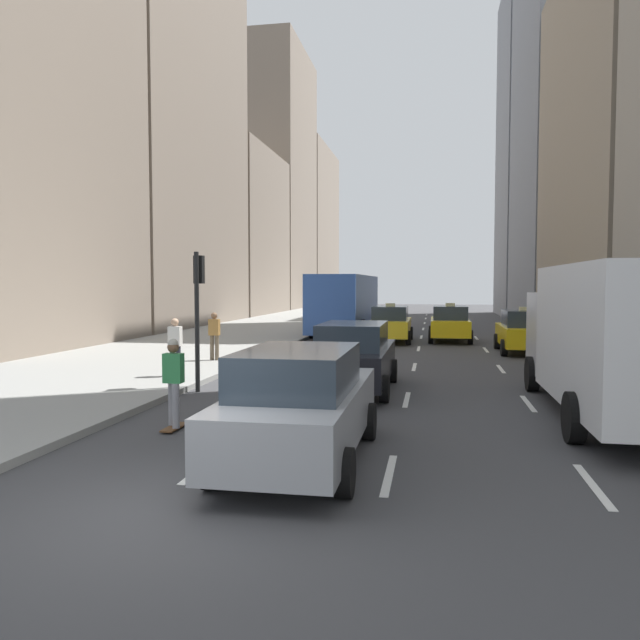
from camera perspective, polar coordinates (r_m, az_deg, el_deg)
name	(u,v)px	position (r m, az deg, el deg)	size (l,w,h in m)	color
ground_plane	(163,512)	(8.16, -14.14, -16.69)	(160.00, 160.00, 0.00)	#3D3D3F
sidewalk_left	(250,332)	(35.57, -6.37, -1.08)	(8.00, 66.00, 0.15)	gray
lane_markings	(420,342)	(30.10, 9.14, -2.02)	(5.72, 56.00, 0.01)	white
building_row_left	(205,139)	(50.06, -10.45, 15.92)	(6.00, 88.22, 35.31)	#4C515B
building_row_right	(607,54)	(38.40, 24.77, 21.22)	(6.00, 57.55, 36.19)	gray
taxi_lead	(450,323)	(30.77, 11.79, -0.30)	(2.02, 4.40, 1.87)	yellow
taxi_second	(524,331)	(26.39, 18.13, -0.98)	(2.02, 4.40, 1.87)	yellow
taxi_third	(391,324)	(29.94, 6.47, -0.35)	(2.02, 4.40, 1.87)	yellow
sedan_black_near	(301,404)	(9.75, -1.78, -7.72)	(2.02, 4.97, 1.80)	#9EA0A5
sedan_silver_behind	(354,356)	(16.18, 3.13, -3.34)	(2.02, 4.95, 1.78)	black
city_bus	(346,302)	(34.85, 2.38, 1.67)	(2.80, 11.61, 3.25)	#2D519E
box_truck	(612,336)	(14.04, 25.12, -1.36)	(2.58, 8.40, 3.15)	silver
skateboarder	(174,380)	(12.20, -13.24, -5.33)	(0.36, 0.80, 1.75)	brown
pedestrian_mid_block	(175,344)	(18.29, -13.10, -2.14)	(0.36, 0.22, 1.65)	#23232D
pedestrian_far_walking	(214,334)	(21.83, -9.64, -1.23)	(0.36, 0.22, 1.65)	brown
traffic_light_pole	(198,298)	(16.33, -11.09, 1.96)	(0.24, 0.42, 3.60)	black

